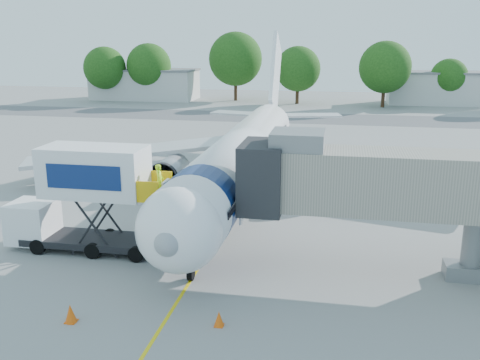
# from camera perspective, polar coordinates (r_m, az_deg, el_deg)

# --- Properties ---
(ground) EXTENTS (160.00, 160.00, 0.00)m
(ground) POSITION_cam_1_polar(r_m,az_deg,el_deg) (33.51, -0.83, -3.68)
(ground) COLOR gray
(ground) RESTS_ON ground
(guidance_line) EXTENTS (0.15, 70.00, 0.01)m
(guidance_line) POSITION_cam_1_polar(r_m,az_deg,el_deg) (33.51, -0.83, -3.67)
(guidance_line) COLOR yellow
(guidance_line) RESTS_ON ground
(taxiway_strip) EXTENTS (120.00, 10.00, 0.01)m
(taxiway_strip) POSITION_cam_1_polar(r_m,az_deg,el_deg) (74.15, 5.69, 6.63)
(taxiway_strip) COLOR #59595B
(taxiway_strip) RESTS_ON ground
(aircraft) EXTENTS (34.17, 37.73, 11.35)m
(aircraft) POSITION_cam_1_polar(r_m,az_deg,el_deg) (36.62, 0.44, 2.73)
(aircraft) COLOR white
(aircraft) RESTS_ON ground
(jet_bridge) EXTENTS (13.90, 3.20, 6.60)m
(jet_bridge) POSITION_cam_1_polar(r_m,az_deg,el_deg) (24.99, 14.07, -0.28)
(jet_bridge) COLOR #A39A8C
(jet_bridge) RESTS_ON ground
(catering_hiloader) EXTENTS (8.50, 2.44, 5.50)m
(catering_hiloader) POSITION_cam_1_polar(r_m,az_deg,el_deg) (28.35, -16.28, -1.96)
(catering_hiloader) COLOR black
(catering_hiloader) RESTS_ON ground
(safety_cone_a) EXTENTS (0.39, 0.39, 0.62)m
(safety_cone_a) POSITION_cam_1_polar(r_m,az_deg,el_deg) (21.15, -2.26, -14.59)
(safety_cone_a) COLOR #EB560C
(safety_cone_a) RESTS_ON ground
(safety_cone_b) EXTENTS (0.47, 0.47, 0.75)m
(safety_cone_b) POSITION_cam_1_polar(r_m,az_deg,el_deg) (22.35, -17.62, -13.44)
(safety_cone_b) COLOR #EB560C
(safety_cone_b) RESTS_ON ground
(outbuilding_left) EXTENTS (18.40, 8.40, 5.30)m
(outbuilding_left) POSITION_cam_1_polar(r_m,az_deg,el_deg) (97.69, -10.11, 10.05)
(outbuilding_left) COLOR beige
(outbuilding_left) RESTS_ON ground
(outbuilding_right) EXTENTS (16.40, 7.40, 5.30)m
(outbuilding_right) POSITION_cam_1_polar(r_m,az_deg,el_deg) (94.75, 20.41, 9.21)
(outbuilding_right) COLOR beige
(outbuilding_right) RESTS_ON ground
(tree_a) EXTENTS (7.21, 7.21, 9.19)m
(tree_a) POSITION_cam_1_polar(r_m,az_deg,el_deg) (96.40, -14.22, 11.51)
(tree_a) COLOR #382314
(tree_a) RESTS_ON ground
(tree_b) EXTENTS (7.64, 7.64, 9.74)m
(tree_b) POSITION_cam_1_polar(r_m,az_deg,el_deg) (95.20, -9.70, 11.91)
(tree_b) COLOR #382314
(tree_b) RESTS_ON ground
(tree_c) EXTENTS (9.14, 9.14, 11.65)m
(tree_c) POSITION_cam_1_polar(r_m,az_deg,el_deg) (93.70, -0.48, 12.78)
(tree_c) COLOR #382314
(tree_c) RESTS_ON ground
(tree_d) EXTENTS (7.34, 7.34, 9.36)m
(tree_d) POSITION_cam_1_polar(r_m,az_deg,el_deg) (89.54, 6.20, 11.70)
(tree_d) COLOR #382314
(tree_d) RESTS_ON ground
(tree_e) EXTENTS (8.01, 8.01, 10.21)m
(tree_e) POSITION_cam_1_polar(r_m,az_deg,el_deg) (87.46, 15.22, 11.54)
(tree_e) COLOR #382314
(tree_e) RESTS_ON ground
(tree_f) EXTENTS (5.84, 5.84, 7.45)m
(tree_f) POSITION_cam_1_polar(r_m,az_deg,el_deg) (93.36, 21.39, 10.19)
(tree_f) COLOR #382314
(tree_f) RESTS_ON ground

